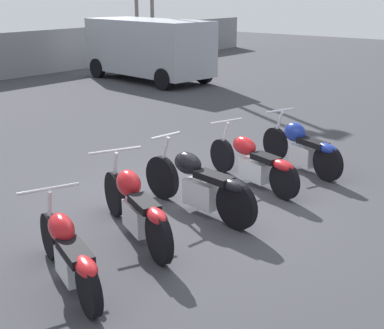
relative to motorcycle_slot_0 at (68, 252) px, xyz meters
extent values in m
plane|color=#38383D|center=(2.59, 0.47, -0.40)|extent=(60.00, 60.00, 0.00)
cylinder|color=black|center=(0.27, 0.68, -0.12)|extent=(0.30, 0.56, 0.56)
cylinder|color=black|center=(-0.25, -0.60, -0.12)|extent=(0.30, 0.56, 0.56)
cube|color=silver|center=(-0.01, -0.02, -0.14)|extent=(0.37, 0.54, 0.31)
ellipsoid|color=red|center=(0.08, 0.19, 0.20)|extent=(0.44, 0.59, 0.31)
cube|color=black|center=(-0.10, -0.24, 0.12)|extent=(0.45, 0.64, 0.10)
ellipsoid|color=red|center=(-0.23, -0.55, 0.11)|extent=(0.35, 0.48, 0.16)
cylinder|color=silver|center=(0.24, 0.59, 0.51)|extent=(0.67, 0.30, 0.04)
cylinder|color=silver|center=(0.25, 0.63, 0.20)|extent=(0.14, 0.24, 0.62)
cylinder|color=silver|center=(0.05, -0.20, -0.20)|extent=(0.32, 0.65, 0.07)
cylinder|color=black|center=(1.65, 1.02, -0.08)|extent=(0.36, 0.62, 0.64)
cylinder|color=black|center=(0.99, -0.42, -0.08)|extent=(0.36, 0.62, 0.64)
cube|color=silver|center=(1.28, 0.23, -0.11)|extent=(0.42, 0.60, 0.35)
ellipsoid|color=red|center=(1.40, 0.48, 0.27)|extent=(0.47, 0.55, 0.35)
cube|color=black|center=(1.17, -0.01, 0.19)|extent=(0.45, 0.60, 0.10)
ellipsoid|color=red|center=(1.01, -0.37, 0.18)|extent=(0.37, 0.48, 0.16)
cylinder|color=silver|center=(1.61, 0.93, 0.59)|extent=(0.70, 0.35, 0.04)
cylinder|color=silver|center=(1.63, 0.98, 0.25)|extent=(0.15, 0.25, 0.65)
cylinder|color=silver|center=(1.33, 0.04, -0.18)|extent=(0.30, 0.55, 0.07)
cylinder|color=black|center=(2.55, 0.92, -0.06)|extent=(0.20, 0.68, 0.67)
cylinder|color=black|center=(2.33, -0.60, -0.06)|extent=(0.20, 0.68, 0.67)
cube|color=silver|center=(2.43, 0.08, -0.10)|extent=(0.28, 0.58, 0.37)
ellipsoid|color=black|center=(2.47, 0.34, 0.31)|extent=(0.34, 0.53, 0.32)
cube|color=black|center=(2.39, -0.17, 0.23)|extent=(0.32, 0.62, 0.10)
ellipsoid|color=black|center=(2.34, -0.55, 0.21)|extent=(0.26, 0.46, 0.16)
cylinder|color=silver|center=(2.54, 0.82, 0.62)|extent=(0.55, 0.12, 0.04)
cylinder|color=silver|center=(2.54, 0.87, 0.28)|extent=(0.09, 0.26, 0.67)
cylinder|color=silver|center=(2.53, -0.08, -0.16)|extent=(0.17, 0.69, 0.07)
cylinder|color=black|center=(4.18, 0.95, -0.11)|extent=(0.27, 0.59, 0.59)
cylinder|color=black|center=(3.69, -0.57, -0.11)|extent=(0.27, 0.59, 0.59)
cube|color=silver|center=(3.91, 0.12, -0.13)|extent=(0.37, 0.61, 0.32)
ellipsoid|color=red|center=(4.00, 0.37, 0.22)|extent=(0.40, 0.57, 0.30)
cube|color=black|center=(3.83, -0.14, 0.14)|extent=(0.38, 0.55, 0.10)
ellipsoid|color=red|center=(3.71, -0.52, 0.13)|extent=(0.32, 0.48, 0.16)
cylinder|color=silver|center=(4.15, 0.85, 0.54)|extent=(0.64, 0.24, 0.04)
cylinder|color=silver|center=(4.16, 0.90, 0.22)|extent=(0.12, 0.25, 0.63)
cylinder|color=silver|center=(3.98, -0.07, -0.19)|extent=(0.25, 0.61, 0.07)
cylinder|color=black|center=(5.37, 0.56, -0.09)|extent=(0.31, 0.62, 0.62)
cylinder|color=black|center=(4.88, -0.73, -0.09)|extent=(0.31, 0.62, 0.62)
cube|color=silver|center=(5.10, -0.15, -0.12)|extent=(0.36, 0.54, 0.34)
ellipsoid|color=navy|center=(5.18, 0.07, 0.26)|extent=(0.45, 0.55, 0.35)
cube|color=black|center=(5.02, -0.37, 0.17)|extent=(0.43, 0.64, 0.10)
ellipsoid|color=navy|center=(4.90, -0.68, 0.16)|extent=(0.34, 0.48, 0.16)
cylinder|color=silver|center=(5.33, 0.47, 0.57)|extent=(0.61, 0.26, 0.04)
cylinder|color=silver|center=(5.35, 0.52, 0.24)|extent=(0.14, 0.25, 0.64)
cylinder|color=silver|center=(5.16, -0.32, -0.18)|extent=(0.27, 0.56, 0.07)
cube|color=#999EA8|center=(10.80, 8.84, 0.80)|extent=(2.55, 5.05, 1.83)
cube|color=black|center=(11.10, 11.23, 1.21)|extent=(1.76, 0.25, 0.55)
cylinder|color=black|center=(10.10, 10.77, -0.05)|extent=(0.30, 0.72, 0.70)
cylinder|color=black|center=(11.95, 10.54, -0.05)|extent=(0.30, 0.72, 0.70)
cylinder|color=black|center=(9.65, 7.15, -0.05)|extent=(0.30, 0.72, 0.70)
cylinder|color=black|center=(11.51, 6.92, -0.05)|extent=(0.30, 0.72, 0.70)
camera|label=1|loc=(-3.21, -4.24, 2.67)|focal=50.00mm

